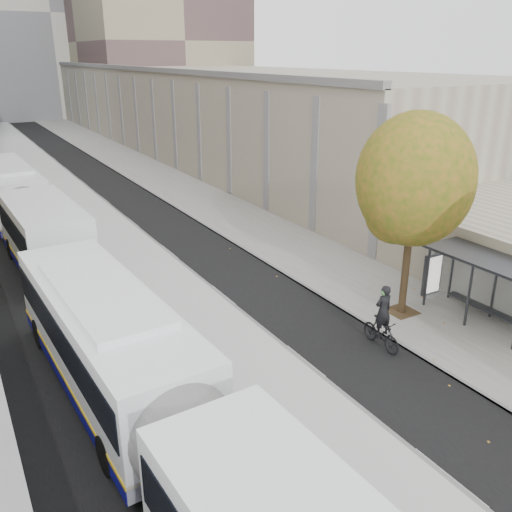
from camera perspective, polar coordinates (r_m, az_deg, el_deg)
bus_platform at (r=37.40m, az=-18.52°, el=4.93°), size 4.25×150.00×0.15m
sidewalk at (r=39.66m, az=-7.15°, el=6.64°), size 4.75×150.00×0.08m
building_tan at (r=69.89m, az=-8.17°, el=15.85°), size 18.00×92.00×8.00m
building_far_block at (r=98.15m, az=-21.86°, el=22.43°), size 30.00×18.00×30.00m
bus_shelter at (r=21.32m, az=23.39°, el=-1.15°), size 1.90×4.40×2.53m
tree_c at (r=20.16m, az=16.38°, el=7.68°), size 4.20×4.20×7.28m
bus_near at (r=13.27m, az=-9.82°, el=-15.74°), size 3.56×18.37×3.04m
bus_far at (r=32.08m, az=-23.43°, el=4.86°), size 3.46×18.89×3.13m
cyclist at (r=18.92m, az=13.10°, el=-7.07°), size 0.68×1.81×2.30m
distant_car at (r=46.69m, az=-25.17°, el=7.79°), size 2.14×4.27×1.40m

